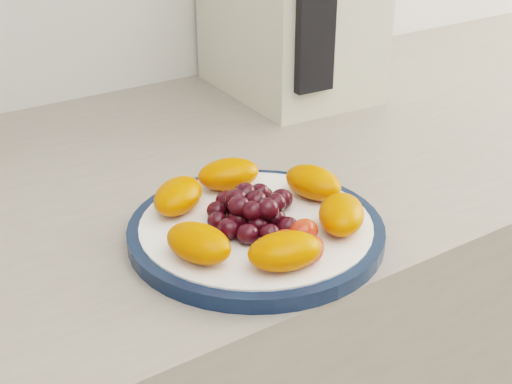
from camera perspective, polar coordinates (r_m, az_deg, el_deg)
plate_rim at (r=0.69m, az=-0.00°, el=-3.16°), size 0.25×0.25×0.01m
plate_face at (r=0.69m, az=-0.00°, el=-3.09°), size 0.22×0.22×0.02m
appliance_panel at (r=0.92m, az=4.81°, el=14.95°), size 0.05×0.02×0.23m
fruit_plate at (r=0.67m, az=0.20°, el=-1.48°), size 0.21×0.21×0.03m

